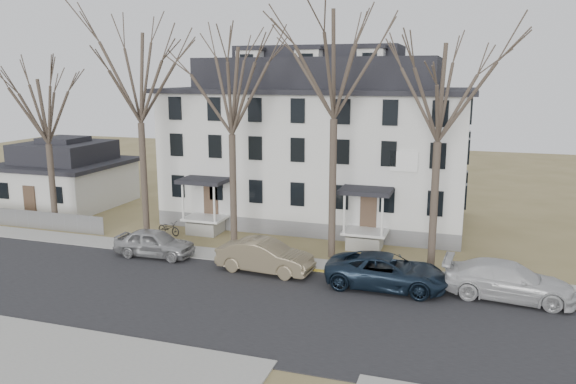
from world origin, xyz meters
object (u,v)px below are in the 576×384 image
(boarding_house, at_px, (319,144))
(car_tan, at_px, (265,257))
(tree_mid_left, at_px, (231,85))
(tree_bungalow, at_px, (45,107))
(bicycle_left, at_px, (169,228))
(tree_far_left, at_px, (138,71))
(car_navy, at_px, (387,272))
(tree_center, at_px, (335,57))
(car_white, at_px, (508,282))
(tree_mid_right, at_px, (441,86))
(small_house, at_px, (66,177))
(car_silver, at_px, (155,243))

(boarding_house, bearing_deg, car_tan, -88.53)
(tree_mid_left, bearing_deg, boarding_house, 69.80)
(tree_bungalow, relative_size, bicycle_left, 6.12)
(tree_far_left, relative_size, car_navy, 2.34)
(tree_mid_left, bearing_deg, tree_center, 0.00)
(tree_mid_left, relative_size, tree_center, 0.87)
(boarding_house, xyz_separation_m, tree_center, (3.00, -8.15, 5.71))
(car_navy, relative_size, bicycle_left, 3.33)
(tree_bungalow, bearing_deg, tree_far_left, 0.00)
(car_tan, bearing_deg, car_navy, -87.94)
(boarding_house, bearing_deg, tree_center, -69.80)
(car_tan, xyz_separation_m, bicycle_left, (-8.28, 4.53, -0.37))
(tree_mid_left, bearing_deg, car_navy, -21.73)
(tree_mid_left, xyz_separation_m, bicycle_left, (-4.98, 0.96, -9.14))
(car_navy, distance_m, car_white, 5.51)
(boarding_house, relative_size, bicycle_left, 11.82)
(tree_far_left, distance_m, tree_mid_right, 17.52)
(small_house, xyz_separation_m, bicycle_left, (12.02, -5.24, -1.79))
(tree_mid_left, relative_size, tree_bungalow, 1.18)
(tree_mid_left, relative_size, bicycle_left, 7.24)
(car_silver, relative_size, bicycle_left, 2.60)
(tree_mid_left, height_order, bicycle_left, tree_mid_left)
(car_silver, distance_m, car_tan, 6.86)
(car_tan, height_order, car_navy, car_tan)
(boarding_house, distance_m, car_silver, 13.81)
(tree_bungalow, height_order, car_white, tree_bungalow)
(small_house, xyz_separation_m, tree_mid_left, (17.00, -6.20, 7.35))
(boarding_house, distance_m, tree_mid_left, 9.66)
(tree_center, relative_size, car_navy, 2.51)
(car_silver, distance_m, bicycle_left, 4.32)
(boarding_house, relative_size, car_navy, 3.55)
(tree_far_left, distance_m, tree_bungalow, 7.34)
(car_white, relative_size, bicycle_left, 3.31)
(bicycle_left, bearing_deg, small_house, 80.36)
(bicycle_left, bearing_deg, tree_mid_left, -86.96)
(tree_center, bearing_deg, bicycle_left, 175.02)
(tree_far_left, relative_size, tree_mid_right, 1.08)
(small_house, bearing_deg, car_tan, -25.69)
(boarding_house, xyz_separation_m, tree_mid_left, (-3.00, -8.15, 4.22))
(small_house, bearing_deg, tree_mid_left, -20.03)
(car_silver, bearing_deg, car_tan, -95.39)
(car_silver, bearing_deg, boarding_house, -31.68)
(tree_far_left, xyz_separation_m, tree_mid_left, (6.00, 0.00, -0.74))
(bicycle_left, bearing_deg, tree_center, -81.07)
(tree_bungalow, relative_size, car_navy, 1.84)
(tree_bungalow, distance_m, car_silver, 12.37)
(tree_bungalow, bearing_deg, tree_center, 0.00)
(car_silver, bearing_deg, car_navy, -94.76)
(tree_center, xyz_separation_m, car_white, (9.17, -3.47, -10.24))
(car_navy, xyz_separation_m, car_white, (5.50, 0.39, 0.03))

